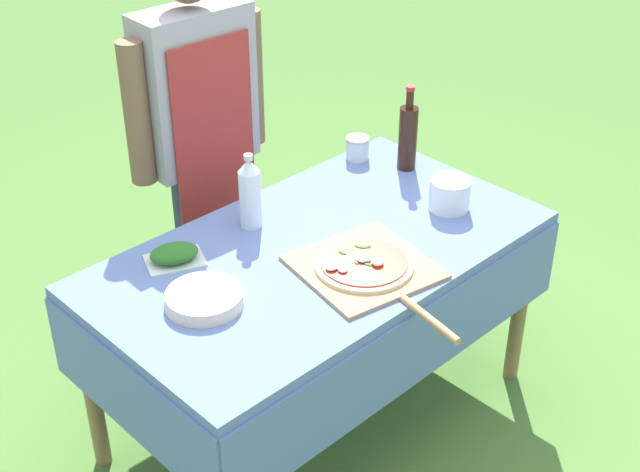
{
  "coord_description": "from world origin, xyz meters",
  "views": [
    {
      "loc": [
        -1.65,
        -1.71,
        2.26
      ],
      "look_at": [
        0.01,
        0.0,
        0.76
      ],
      "focal_mm": 50.0,
      "sensor_mm": 36.0,
      "label": 1
    }
  ],
  "objects_px": {
    "herb_container": "(174,254)",
    "mixing_tub": "(450,194)",
    "sauce_jar": "(357,149)",
    "oil_bottle": "(408,136)",
    "pizza_on_peel": "(366,267)",
    "person_cook": "(199,127)",
    "prep_table": "(319,271)",
    "water_bottle": "(250,193)",
    "plate_stack": "(204,299)"
  },
  "relations": [
    {
      "from": "sauce_jar",
      "to": "prep_table",
      "type": "bearing_deg",
      "value": -147.32
    },
    {
      "from": "prep_table",
      "to": "sauce_jar",
      "type": "height_order",
      "value": "sauce_jar"
    },
    {
      "from": "person_cook",
      "to": "plate_stack",
      "type": "relative_size",
      "value": 6.59
    },
    {
      "from": "mixing_tub",
      "to": "sauce_jar",
      "type": "height_order",
      "value": "mixing_tub"
    },
    {
      "from": "pizza_on_peel",
      "to": "herb_container",
      "type": "height_order",
      "value": "herb_container"
    },
    {
      "from": "person_cook",
      "to": "pizza_on_peel",
      "type": "bearing_deg",
      "value": 89.66
    },
    {
      "from": "prep_table",
      "to": "plate_stack",
      "type": "bearing_deg",
      "value": 178.46
    },
    {
      "from": "water_bottle",
      "to": "mixing_tub",
      "type": "bearing_deg",
      "value": -34.65
    },
    {
      "from": "person_cook",
      "to": "sauce_jar",
      "type": "bearing_deg",
      "value": 147.99
    },
    {
      "from": "herb_container",
      "to": "sauce_jar",
      "type": "height_order",
      "value": "sauce_jar"
    },
    {
      "from": "oil_bottle",
      "to": "person_cook",
      "type": "bearing_deg",
      "value": 137.52
    },
    {
      "from": "mixing_tub",
      "to": "herb_container",
      "type": "bearing_deg",
      "value": 156.05
    },
    {
      "from": "prep_table",
      "to": "herb_container",
      "type": "bearing_deg",
      "value": 145.97
    },
    {
      "from": "plate_stack",
      "to": "person_cook",
      "type": "bearing_deg",
      "value": 52.6
    },
    {
      "from": "water_bottle",
      "to": "mixing_tub",
      "type": "height_order",
      "value": "water_bottle"
    },
    {
      "from": "plate_stack",
      "to": "water_bottle",
      "type": "bearing_deg",
      "value": 32.18
    },
    {
      "from": "plate_stack",
      "to": "sauce_jar",
      "type": "bearing_deg",
      "value": 18.63
    },
    {
      "from": "oil_bottle",
      "to": "water_bottle",
      "type": "distance_m",
      "value": 0.68
    },
    {
      "from": "prep_table",
      "to": "sauce_jar",
      "type": "relative_size",
      "value": 16.91
    },
    {
      "from": "oil_bottle",
      "to": "mixing_tub",
      "type": "distance_m",
      "value": 0.33
    },
    {
      "from": "herb_container",
      "to": "mixing_tub",
      "type": "height_order",
      "value": "mixing_tub"
    },
    {
      "from": "person_cook",
      "to": "pizza_on_peel",
      "type": "height_order",
      "value": "person_cook"
    },
    {
      "from": "oil_bottle",
      "to": "sauce_jar",
      "type": "height_order",
      "value": "oil_bottle"
    },
    {
      "from": "pizza_on_peel",
      "to": "water_bottle",
      "type": "distance_m",
      "value": 0.47
    },
    {
      "from": "person_cook",
      "to": "pizza_on_peel",
      "type": "distance_m",
      "value": 0.89
    },
    {
      "from": "herb_container",
      "to": "mixing_tub",
      "type": "xyz_separation_m",
      "value": [
        0.87,
        -0.38,
        0.03
      ]
    },
    {
      "from": "oil_bottle",
      "to": "plate_stack",
      "type": "bearing_deg",
      "value": -171.71
    },
    {
      "from": "pizza_on_peel",
      "to": "mixing_tub",
      "type": "height_order",
      "value": "mixing_tub"
    },
    {
      "from": "prep_table",
      "to": "plate_stack",
      "type": "xyz_separation_m",
      "value": [
        -0.45,
        0.01,
        0.11
      ]
    },
    {
      "from": "prep_table",
      "to": "plate_stack",
      "type": "distance_m",
      "value": 0.46
    },
    {
      "from": "prep_table",
      "to": "water_bottle",
      "type": "xyz_separation_m",
      "value": [
        -0.06,
        0.25,
        0.21
      ]
    },
    {
      "from": "water_bottle",
      "to": "mixing_tub",
      "type": "relative_size",
      "value": 1.87
    },
    {
      "from": "prep_table",
      "to": "person_cook",
      "type": "relative_size",
      "value": 0.98
    },
    {
      "from": "person_cook",
      "to": "herb_container",
      "type": "distance_m",
      "value": 0.62
    },
    {
      "from": "prep_table",
      "to": "oil_bottle",
      "type": "height_order",
      "value": "oil_bottle"
    },
    {
      "from": "person_cook",
      "to": "herb_container",
      "type": "height_order",
      "value": "person_cook"
    },
    {
      "from": "prep_table",
      "to": "pizza_on_peel",
      "type": "relative_size",
      "value": 2.28
    },
    {
      "from": "oil_bottle",
      "to": "water_bottle",
      "type": "relative_size",
      "value": 1.23
    },
    {
      "from": "mixing_tub",
      "to": "person_cook",
      "type": "bearing_deg",
      "value": 118.31
    },
    {
      "from": "person_cook",
      "to": "mixing_tub",
      "type": "relative_size",
      "value": 10.93
    },
    {
      "from": "water_bottle",
      "to": "sauce_jar",
      "type": "xyz_separation_m",
      "value": [
        0.6,
        0.09,
        -0.08
      ]
    },
    {
      "from": "prep_table",
      "to": "water_bottle",
      "type": "distance_m",
      "value": 0.34
    },
    {
      "from": "plate_stack",
      "to": "sauce_jar",
      "type": "height_order",
      "value": "sauce_jar"
    },
    {
      "from": "oil_bottle",
      "to": "mixing_tub",
      "type": "relative_size",
      "value": 2.31
    },
    {
      "from": "sauce_jar",
      "to": "oil_bottle",
      "type": "bearing_deg",
      "value": -66.75
    },
    {
      "from": "prep_table",
      "to": "mixing_tub",
      "type": "distance_m",
      "value": 0.53
    },
    {
      "from": "mixing_tub",
      "to": "water_bottle",
      "type": "bearing_deg",
      "value": 145.35
    },
    {
      "from": "water_bottle",
      "to": "sauce_jar",
      "type": "relative_size",
      "value": 2.96
    },
    {
      "from": "pizza_on_peel",
      "to": "plate_stack",
      "type": "xyz_separation_m",
      "value": [
        -0.46,
        0.21,
        0.01
      ]
    },
    {
      "from": "person_cook",
      "to": "mixing_tub",
      "type": "xyz_separation_m",
      "value": [
        0.43,
        -0.8,
        -0.12
      ]
    }
  ]
}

